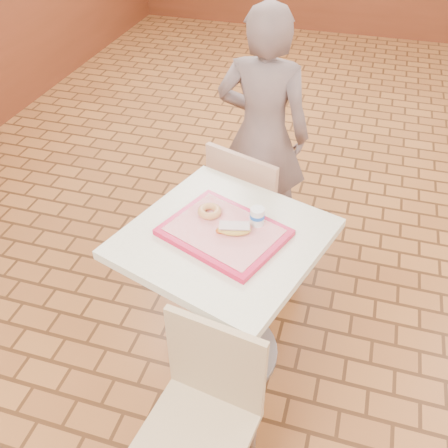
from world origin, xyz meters
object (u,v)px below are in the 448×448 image
(main_table, at_px, (224,279))
(paper_cup, at_px, (257,216))
(serving_tray, at_px, (224,232))
(ring_donut, at_px, (210,211))
(chair_main_front, at_px, (204,409))
(customer, at_px, (263,135))
(long_john_donut, at_px, (234,229))
(chair_main_back, at_px, (251,208))

(main_table, bearing_deg, paper_cup, 31.95)
(serving_tray, xyz_separation_m, ring_donut, (-0.09, 0.08, 0.03))
(chair_main_front, distance_m, customer, 1.66)
(chair_main_front, xyz_separation_m, paper_cup, (0.02, 0.69, 0.42))
(paper_cup, bearing_deg, ring_donut, 179.00)
(main_table, relative_size, paper_cup, 10.39)
(main_table, bearing_deg, long_john_donut, -14.66)
(chair_main_front, relative_size, customer, 0.56)
(chair_main_front, distance_m, long_john_donut, 0.72)
(main_table, xyz_separation_m, serving_tray, (0.00, 0.00, 0.29))
(chair_main_back, xyz_separation_m, customer, (-0.04, 0.40, 0.25))
(chair_main_back, bearing_deg, ring_donut, 101.91)
(chair_main_back, distance_m, paper_cup, 0.68)
(customer, xyz_separation_m, ring_donut, (-0.03, -0.93, 0.11))
(customer, height_order, ring_donut, customer)
(customer, xyz_separation_m, long_john_donut, (0.11, -1.03, 0.12))
(ring_donut, bearing_deg, long_john_donut, -34.45)
(paper_cup, bearing_deg, chair_main_back, 105.56)
(ring_donut, xyz_separation_m, paper_cup, (0.22, -0.00, 0.02))
(main_table, distance_m, chair_main_front, 0.62)
(chair_main_front, height_order, serving_tray, chair_main_front)
(chair_main_back, bearing_deg, serving_tray, 111.27)
(serving_tray, bearing_deg, paper_cup, 31.95)
(chair_main_back, bearing_deg, paper_cup, 124.54)
(chair_main_front, bearing_deg, main_table, 107.84)
(main_table, xyz_separation_m, ring_donut, (-0.09, 0.08, 0.32))
(chair_main_front, height_order, long_john_donut, long_john_donut)
(main_table, distance_m, paper_cup, 0.37)
(chair_main_front, height_order, chair_main_back, chair_main_back)
(main_table, height_order, chair_main_back, chair_main_back)
(chair_main_back, height_order, ring_donut, chair_main_back)
(main_table, height_order, serving_tray, serving_tray)
(chair_main_front, xyz_separation_m, ring_donut, (-0.19, 0.69, 0.40))
(chair_main_front, height_order, paper_cup, paper_cup)
(ring_donut, distance_m, paper_cup, 0.22)
(chair_main_front, relative_size, ring_donut, 8.11)
(serving_tray, bearing_deg, main_table, -153.43)
(chair_main_back, relative_size, ring_donut, 8.63)
(customer, relative_size, paper_cup, 19.10)
(chair_main_front, bearing_deg, ring_donut, 113.94)
(chair_main_front, height_order, customer, customer)
(long_john_donut, height_order, paper_cup, paper_cup)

